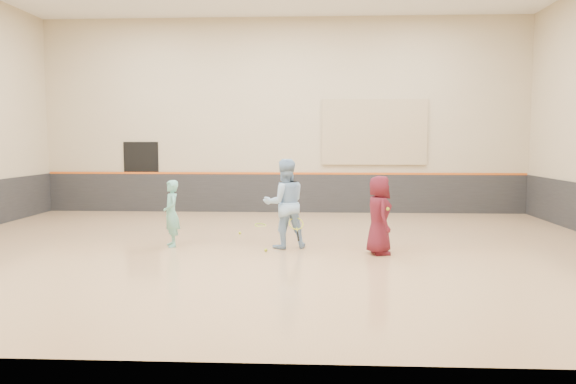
{
  "coord_description": "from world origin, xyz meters",
  "views": [
    {
      "loc": [
        1.03,
        -11.46,
        2.24
      ],
      "look_at": [
        0.43,
        0.4,
        1.15
      ],
      "focal_mm": 35.0,
      "sensor_mm": 36.0,
      "label": 1
    }
  ],
  "objects_px": {
    "instructor": "(285,204)",
    "young_man": "(379,215)",
    "spare_racket": "(261,223)",
    "girl": "(171,213)"
  },
  "relations": [
    {
      "from": "instructor",
      "to": "young_man",
      "type": "distance_m",
      "value": 1.98
    },
    {
      "from": "spare_racket",
      "to": "young_man",
      "type": "bearing_deg",
      "value": -52.79
    },
    {
      "from": "girl",
      "to": "spare_racket",
      "type": "xyz_separation_m",
      "value": [
        1.59,
        2.98,
        -0.63
      ]
    },
    {
      "from": "young_man",
      "to": "spare_racket",
      "type": "bearing_deg",
      "value": 28.03
    },
    {
      "from": "young_man",
      "to": "spare_racket",
      "type": "xyz_separation_m",
      "value": [
        -2.7,
        3.56,
        -0.7
      ]
    },
    {
      "from": "instructor",
      "to": "girl",
      "type": "bearing_deg",
      "value": -17.5
    },
    {
      "from": "instructor",
      "to": "young_man",
      "type": "bearing_deg",
      "value": 146.83
    },
    {
      "from": "instructor",
      "to": "young_man",
      "type": "height_order",
      "value": "instructor"
    },
    {
      "from": "girl",
      "to": "instructor",
      "type": "distance_m",
      "value": 2.41
    },
    {
      "from": "instructor",
      "to": "spare_racket",
      "type": "bearing_deg",
      "value": -91.77
    }
  ]
}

